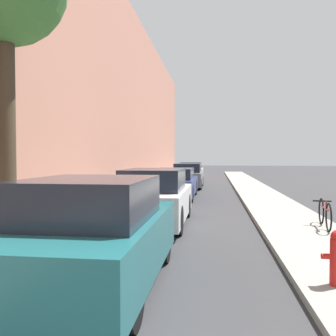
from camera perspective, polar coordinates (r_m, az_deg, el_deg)
ground_plane at (r=15.70m, az=4.62°, el=-4.93°), size 120.00×120.00×0.00m
sidewalk_left at (r=16.10m, az=-5.78°, el=-4.55°), size 2.00×52.00×0.12m
sidewalk_right at (r=15.81m, az=15.21°, el=-4.72°), size 2.00×52.00×0.12m
building_facade_left at (r=16.70m, az=-10.47°, el=13.35°), size 0.70×52.00×10.38m
parked_car_teal at (r=5.21m, az=-12.00°, el=-10.55°), size 1.85×3.94×1.55m
parked_car_white at (r=9.64m, az=-2.11°, el=-4.88°), size 1.72×4.13×1.52m
parked_car_navy at (r=15.76m, az=1.06°, el=-2.50°), size 1.83×4.69×1.34m
parked_car_grey at (r=21.10m, az=3.25°, el=-1.33°), size 1.71×4.10×1.45m
parked_car_silver at (r=26.55m, az=3.75°, el=-0.68°), size 1.71×4.01×1.43m
bicycle at (r=9.45m, az=23.91°, el=-6.73°), size 0.44×1.63×0.67m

